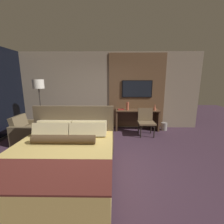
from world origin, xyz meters
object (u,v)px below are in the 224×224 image
at_px(desk_chair, 146,119).
at_px(bed, 62,161).
at_px(armchair_by_window, 30,133).
at_px(book, 121,109).
at_px(floor_lamp, 39,89).
at_px(vase_tall, 155,107).
at_px(vase_short, 128,106).
at_px(waste_bin, 164,126).
at_px(desk, 137,116).
at_px(tv, 137,89).

bearing_deg(desk_chair, bed, -131.32).
bearing_deg(armchair_by_window, book, -68.27).
distance_m(bed, floor_lamp, 2.90).
xyz_separation_m(desk_chair, vase_tall, (0.39, 0.44, 0.34)).
height_order(vase_short, waste_bin, vase_short).
xyz_separation_m(desk, book, (-0.59, -0.05, 0.27)).
bearing_deg(desk_chair, armchair_by_window, -170.21).
bearing_deg(book, bed, -112.90).
bearing_deg(desk, vase_tall, -9.27).
bearing_deg(vase_short, waste_bin, 0.26).
relative_size(book, waste_bin, 0.88).
bearing_deg(vase_tall, armchair_by_window, -164.20).
relative_size(armchair_by_window, waste_bin, 3.08).
bearing_deg(book, floor_lamp, -167.08).
xyz_separation_m(desk_chair, floor_lamp, (-3.42, -0.11, 1.01)).
xyz_separation_m(bed, desk, (1.79, 2.90, 0.13)).
bearing_deg(waste_bin, vase_short, -179.74).
height_order(armchair_by_window, book, armchair_by_window).
relative_size(bed, desk_chair, 2.42).
xyz_separation_m(desk_chair, vase_short, (-0.57, 0.47, 0.37)).
xyz_separation_m(floor_lamp, vase_short, (2.85, 0.58, -0.64)).
distance_m(bed, vase_tall, 3.72).
xyz_separation_m(bed, book, (1.20, 2.84, 0.40)).
bearing_deg(armchair_by_window, waste_bin, -76.47).
xyz_separation_m(desk, floor_lamp, (-3.20, -0.65, 1.03)).
bearing_deg(bed, desk, 58.25).
bearing_deg(floor_lamp, desk, 11.52).
relative_size(desk, tv, 1.40).
bearing_deg(book, vase_tall, -2.13).
xyz_separation_m(floor_lamp, waste_bin, (4.20, 0.58, -1.40)).
xyz_separation_m(desk, armchair_by_window, (-3.31, -1.21, -0.23)).
height_order(vase_short, book, vase_short).
bearing_deg(waste_bin, vase_tall, -175.71).
distance_m(tv, armchair_by_window, 3.79).
distance_m(bed, book, 3.11).
bearing_deg(waste_bin, floor_lamp, -172.09).
bearing_deg(tv, armchair_by_window, -156.88).
xyz_separation_m(tv, book, (-0.59, -0.26, -0.72)).
height_order(floor_lamp, vase_tall, floor_lamp).
height_order(tv, armchair_by_window, tv).
bearing_deg(waste_bin, tv, 164.53).
relative_size(desk_chair, book, 3.60).
xyz_separation_m(book, waste_bin, (1.59, -0.02, -0.63)).
bearing_deg(desk_chair, floor_lamp, -179.03).
height_order(tv, vase_tall, tv).
relative_size(armchair_by_window, vase_tall, 3.96).
height_order(floor_lamp, waste_bin, floor_lamp).
height_order(desk_chair, armchair_by_window, desk_chair).
bearing_deg(waste_bin, desk_chair, -148.84).
height_order(armchair_by_window, vase_tall, vase_tall).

